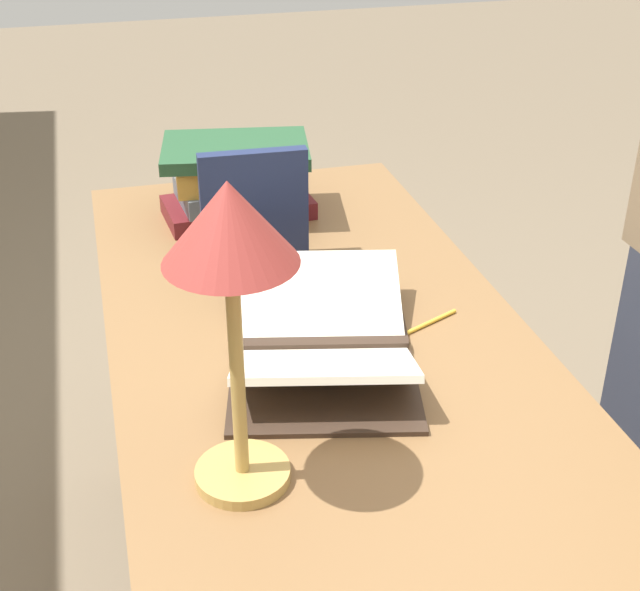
# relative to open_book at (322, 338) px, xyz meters

# --- Properties ---
(reading_desk) EXTENTS (1.35, 0.68, 0.76)m
(reading_desk) POSITION_rel_open_book_xyz_m (0.09, -0.01, -0.13)
(reading_desk) COLOR brown
(reading_desk) RESTS_ON ground_plane
(open_book) EXTENTS (0.49, 0.37, 0.08)m
(open_book) POSITION_rel_open_book_xyz_m (0.00, 0.00, 0.00)
(open_book) COLOR #38281E
(open_book) RESTS_ON reading_desk
(book_stack_tall) EXTENTS (0.25, 0.32, 0.16)m
(book_stack_tall) POSITION_rel_open_book_xyz_m (0.55, 0.03, 0.06)
(book_stack_tall) COLOR maroon
(book_stack_tall) RESTS_ON reading_desk
(book_standing_upright) EXTENTS (0.04, 0.20, 0.21)m
(book_standing_upright) POSITION_rel_open_book_xyz_m (0.35, 0.04, 0.08)
(book_standing_upright) COLOR #1E284C
(book_standing_upright) RESTS_ON reading_desk
(reading_lamp) EXTENTS (0.16, 0.16, 0.41)m
(reading_lamp) POSITION_rel_open_book_xyz_m (-0.27, 0.18, 0.30)
(reading_lamp) COLOR tan
(reading_lamp) RESTS_ON reading_desk
(coffee_mug) EXTENTS (0.08, 0.10, 0.09)m
(coffee_mug) POSITION_rel_open_book_xyz_m (0.19, 0.05, 0.02)
(coffee_mug) COLOR #335184
(coffee_mug) RESTS_ON reading_desk
(pencil) EXTENTS (0.08, 0.16, 0.01)m
(pencil) POSITION_rel_open_book_xyz_m (0.02, -0.17, -0.02)
(pencil) COLOR gold
(pencil) RESTS_ON reading_desk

